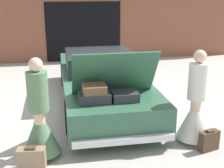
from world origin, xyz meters
TOP-DOWN VIEW (x-y plane):
  - ground_plane at (0.00, 0.00)m, footprint 40.00×40.00m
  - garage_wall_back at (0.00, 4.70)m, footprint 12.00×0.14m
  - car at (-0.00, 0.01)m, footprint 1.89×5.06m
  - person_left at (-1.37, -2.29)m, footprint 0.64×0.64m
  - person_right at (1.37, -2.25)m, footprint 0.64×0.64m
  - suitcase_beside_left_person at (-1.51, -2.67)m, footprint 0.45×0.23m
  - suitcase_beside_right_person at (1.49, -2.61)m, footprint 0.40×0.25m

SIDE VIEW (x-z plane):
  - ground_plane at x=0.00m, z-range 0.00..0.00m
  - suitcase_beside_left_person at x=-1.51m, z-range -0.01..0.37m
  - suitcase_beside_right_person at x=1.49m, z-range -0.01..0.38m
  - car at x=0.00m, z-range -0.27..1.39m
  - person_left at x=-1.37m, z-range -0.25..1.46m
  - person_right at x=1.37m, z-range -0.25..1.47m
  - garage_wall_back at x=0.00m, z-range -0.01..2.79m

